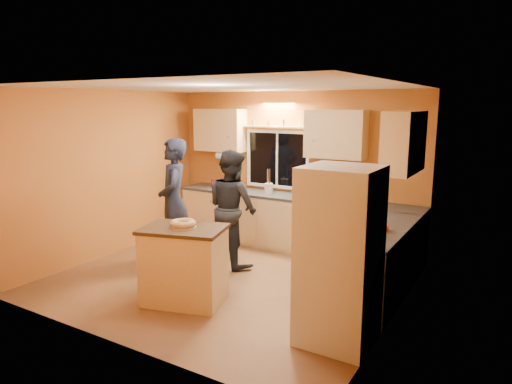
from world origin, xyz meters
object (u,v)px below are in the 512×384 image
Objects in this scene: island at (184,264)px; person_left at (174,201)px; person_right at (326,235)px; person_center at (232,208)px; refrigerator at (339,256)px.

island is 0.59× the size of person_left.
person_left is at bearing 118.84° from island.
person_right is (2.46, 0.02, -0.16)m from person_left.
person_left is at bearing 45.94° from person_center.
person_center is (-2.19, 1.37, -0.03)m from refrigerator.
island is 0.64× the size of person_center.
person_right is (1.64, -0.34, -0.09)m from person_center.
refrigerator is 1.61× the size of island.
island is at bearing -178.11° from refrigerator.
refrigerator is at bearing -142.92° from person_right.
person_left is 1.21× the size of person_right.
person_right is at bearing 118.27° from refrigerator.
refrigerator is at bearing -14.35° from island.
island is at bearing 122.31° from person_center.
person_left reaches higher than refrigerator.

